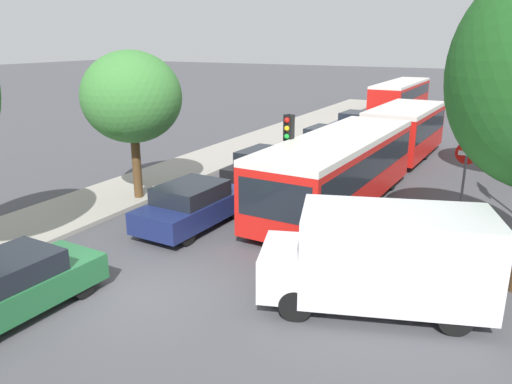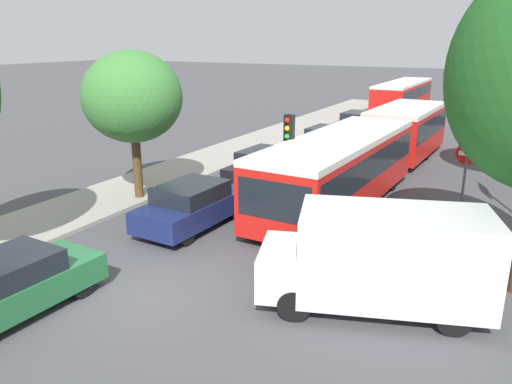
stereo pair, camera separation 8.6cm
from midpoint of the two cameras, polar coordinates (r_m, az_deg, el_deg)
name	(u,v)px [view 1 (the left image)]	position (r m, az deg, el deg)	size (l,w,h in m)	color
ground_plane	(145,297)	(12.38, -12.78, -11.61)	(200.00, 200.00, 0.00)	#47474C
kerb_strip_left	(258,141)	(29.38, 0.12, 5.80)	(3.20, 44.78, 0.14)	#9E998E
articulated_bus	(371,148)	(21.48, 12.90, 4.97)	(3.29, 17.44, 2.58)	red
city_bus_rear	(401,94)	(44.04, 16.17, 10.70)	(2.61, 11.20, 2.41)	red
queued_car_green	(11,286)	(12.33, -26.36, -9.58)	(1.86, 4.04, 1.38)	#236638
queued_car_navy	(193,205)	(16.15, -7.38, -1.49)	(1.97, 4.28, 1.46)	navy
queued_car_black	(264,166)	(20.97, 0.83, 2.99)	(1.94, 4.22, 1.44)	black
queued_car_silver	(324,139)	(27.01, 7.73, 5.98)	(1.84, 4.00, 1.37)	#B7BABF
queued_car_blue	(356,123)	(32.70, 11.26, 7.78)	(1.88, 4.09, 1.40)	#284799
white_van	(384,257)	(11.45, 14.17, -7.26)	(5.36, 3.43, 2.31)	silver
traffic_light	(288,141)	(17.22, 3.58, 5.85)	(0.33, 0.37, 3.40)	#56595E
no_entry_sign	(465,172)	(16.88, 22.61, 2.15)	(0.70, 0.08, 2.82)	#56595E
tree_left_mid	(131,100)	(18.53, -14.26, 10.16)	(3.56, 3.56, 5.49)	#51381E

